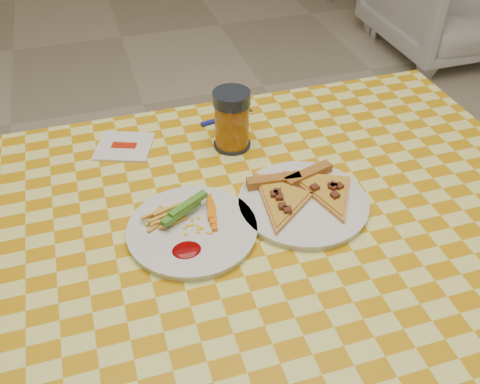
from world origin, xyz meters
name	(u,v)px	position (x,y,z in m)	size (l,w,h in m)	color
table	(247,244)	(0.00, 0.00, 0.68)	(1.28, 0.88, 0.76)	silver
plate_left	(192,231)	(-0.11, -0.01, 0.76)	(0.24, 0.24, 0.01)	silver
plate_right	(303,204)	(0.11, 0.00, 0.76)	(0.25, 0.25, 0.01)	silver
fries_veggies	(186,220)	(-0.12, 0.00, 0.78)	(0.16, 0.15, 0.04)	gold
pizza_slices	(302,193)	(0.12, 0.02, 0.78)	(0.27, 0.24, 0.02)	#DB8C43
drink_glass	(232,120)	(0.04, 0.24, 0.82)	(0.08, 0.08, 0.14)	black
napkin	(124,146)	(-0.20, 0.30, 0.76)	(0.15, 0.15, 0.01)	silver
fork	(228,117)	(0.06, 0.35, 0.76)	(0.14, 0.04, 0.01)	navy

